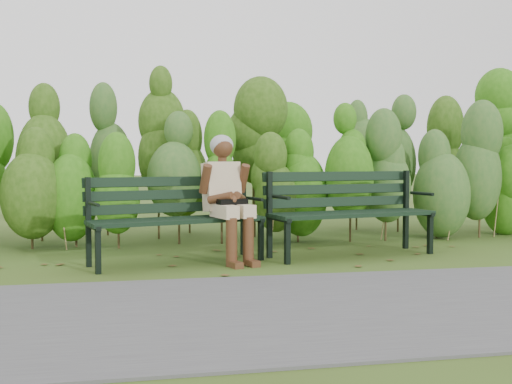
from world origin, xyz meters
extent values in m
plane|color=#3D4D1A|center=(0.00, 0.00, 0.00)|extent=(80.00, 80.00, 0.00)
cube|color=#474749|center=(0.00, -2.20, 0.01)|extent=(60.00, 2.50, 0.01)
cylinder|color=#47381E|center=(-2.75, 1.30, 0.40)|extent=(0.03, 0.03, 0.80)
ellipsoid|color=#2D7013|center=(-2.75, 1.30, 1.04)|extent=(0.64, 0.64, 1.44)
cylinder|color=#47381E|center=(-2.14, 1.30, 0.40)|extent=(0.03, 0.03, 0.80)
ellipsoid|color=#2D7013|center=(-2.14, 1.30, 1.04)|extent=(0.64, 0.64, 1.44)
cylinder|color=#47381E|center=(-1.53, 1.30, 0.40)|extent=(0.03, 0.03, 0.80)
ellipsoid|color=#2D7013|center=(-1.53, 1.30, 1.04)|extent=(0.64, 0.64, 1.44)
cylinder|color=#47381E|center=(-0.92, 1.30, 0.40)|extent=(0.03, 0.03, 0.80)
ellipsoid|color=#2D7013|center=(-0.92, 1.30, 1.04)|extent=(0.64, 0.64, 1.44)
cylinder|color=#47381E|center=(-0.31, 1.30, 0.40)|extent=(0.03, 0.03, 0.80)
ellipsoid|color=#2D7013|center=(-0.31, 1.30, 1.04)|extent=(0.64, 0.64, 1.44)
cylinder|color=#47381E|center=(0.31, 1.30, 0.40)|extent=(0.03, 0.03, 0.80)
ellipsoid|color=#2D7013|center=(0.31, 1.30, 1.04)|extent=(0.64, 0.64, 1.44)
cylinder|color=#47381E|center=(0.92, 1.30, 0.40)|extent=(0.03, 0.03, 0.80)
ellipsoid|color=#2D7013|center=(0.92, 1.30, 1.04)|extent=(0.64, 0.64, 1.44)
cylinder|color=#47381E|center=(1.53, 1.30, 0.40)|extent=(0.03, 0.03, 0.80)
ellipsoid|color=#2D7013|center=(1.53, 1.30, 1.04)|extent=(0.64, 0.64, 1.44)
cylinder|color=#47381E|center=(2.14, 1.30, 0.40)|extent=(0.03, 0.03, 0.80)
ellipsoid|color=#2D7013|center=(2.14, 1.30, 1.04)|extent=(0.64, 0.64, 1.44)
cylinder|color=#47381E|center=(2.75, 1.30, 0.40)|extent=(0.03, 0.03, 0.80)
ellipsoid|color=#2D7013|center=(2.75, 1.30, 1.04)|extent=(0.64, 0.64, 1.44)
cylinder|color=#47381E|center=(3.36, 1.30, 0.40)|extent=(0.03, 0.03, 0.80)
ellipsoid|color=#2D7013|center=(3.36, 1.30, 1.04)|extent=(0.64, 0.64, 1.44)
cylinder|color=#47381E|center=(3.98, 1.30, 0.40)|extent=(0.03, 0.03, 0.80)
ellipsoid|color=#2D7013|center=(3.98, 1.30, 1.04)|extent=(0.64, 0.64, 1.44)
cylinder|color=#47381E|center=(-2.69, 2.30, 0.55)|extent=(0.04, 0.04, 1.10)
ellipsoid|color=#294E11|center=(-2.69, 2.30, 1.43)|extent=(0.70, 0.70, 1.98)
cylinder|color=#47381E|center=(-1.92, 2.30, 0.55)|extent=(0.04, 0.04, 1.10)
ellipsoid|color=#294E11|center=(-1.92, 2.30, 1.43)|extent=(0.70, 0.70, 1.98)
cylinder|color=#47381E|center=(-1.15, 2.30, 0.55)|extent=(0.04, 0.04, 1.10)
ellipsoid|color=#294E11|center=(-1.15, 2.30, 1.43)|extent=(0.70, 0.70, 1.98)
cylinder|color=#47381E|center=(-0.38, 2.30, 0.55)|extent=(0.04, 0.04, 1.10)
ellipsoid|color=#294E11|center=(-0.38, 2.30, 1.43)|extent=(0.70, 0.70, 1.98)
cylinder|color=#47381E|center=(0.38, 2.30, 0.55)|extent=(0.04, 0.04, 1.10)
ellipsoid|color=#294E11|center=(0.38, 2.30, 1.43)|extent=(0.70, 0.70, 1.98)
cylinder|color=#47381E|center=(1.15, 2.30, 0.55)|extent=(0.04, 0.04, 1.10)
ellipsoid|color=#294E11|center=(1.15, 2.30, 1.43)|extent=(0.70, 0.70, 1.98)
cylinder|color=#47381E|center=(1.92, 2.30, 0.55)|extent=(0.04, 0.04, 1.10)
ellipsoid|color=#294E11|center=(1.92, 2.30, 1.43)|extent=(0.70, 0.70, 1.98)
cylinder|color=#47381E|center=(2.69, 2.30, 0.55)|extent=(0.04, 0.04, 1.10)
ellipsoid|color=#294E11|center=(2.69, 2.30, 1.43)|extent=(0.70, 0.70, 1.98)
cylinder|color=#47381E|center=(3.46, 2.30, 0.55)|extent=(0.04, 0.04, 1.10)
ellipsoid|color=#294E11|center=(3.46, 2.30, 1.43)|extent=(0.70, 0.70, 1.98)
cylinder|color=#47381E|center=(4.22, 2.30, 0.55)|extent=(0.04, 0.04, 1.10)
ellipsoid|color=#294E11|center=(4.22, 2.30, 1.43)|extent=(0.70, 0.70, 1.98)
cube|color=brown|center=(-0.84, -0.81, 0.00)|extent=(0.11, 0.09, 0.01)
cube|color=brown|center=(1.83, -0.75, 0.00)|extent=(0.11, 0.10, 0.01)
cube|color=brown|center=(-1.62, -0.78, 0.00)|extent=(0.11, 0.11, 0.01)
cube|color=brown|center=(2.60, -0.28, 0.00)|extent=(0.11, 0.11, 0.01)
cube|color=brown|center=(1.77, -1.12, 0.00)|extent=(0.11, 0.11, 0.01)
cube|color=brown|center=(2.07, -0.19, 0.00)|extent=(0.10, 0.08, 0.01)
cube|color=brown|center=(-2.14, -0.82, 0.00)|extent=(0.09, 0.07, 0.01)
cube|color=brown|center=(-2.22, -0.14, 0.00)|extent=(0.11, 0.11, 0.01)
cube|color=brown|center=(-0.46, -0.81, 0.00)|extent=(0.11, 0.11, 0.01)
cube|color=brown|center=(1.19, 0.72, 0.00)|extent=(0.10, 0.11, 0.01)
cube|color=brown|center=(-2.32, 0.12, 0.00)|extent=(0.11, 0.10, 0.01)
cube|color=brown|center=(1.83, 0.23, 0.00)|extent=(0.08, 0.09, 0.01)
cube|color=brown|center=(0.96, -0.67, 0.00)|extent=(0.11, 0.11, 0.01)
cube|color=brown|center=(-0.91, -0.43, 0.00)|extent=(0.11, 0.11, 0.01)
cube|color=brown|center=(1.93, 0.04, 0.00)|extent=(0.10, 0.11, 0.01)
cube|color=brown|center=(-2.83, 0.78, 0.00)|extent=(0.09, 0.07, 0.01)
cube|color=brown|center=(1.59, -0.78, 0.00)|extent=(0.11, 0.11, 0.01)
cube|color=brown|center=(0.97, -0.15, 0.00)|extent=(0.11, 0.11, 0.01)
cube|color=brown|center=(1.38, 0.64, 0.00)|extent=(0.10, 0.08, 0.01)
cube|color=brown|center=(-1.99, -0.80, 0.00)|extent=(0.11, 0.11, 0.01)
cube|color=brown|center=(1.92, 0.75, 0.00)|extent=(0.10, 0.11, 0.01)
cube|color=brown|center=(0.13, 0.90, 0.00)|extent=(0.10, 0.08, 0.01)
cube|color=black|center=(-0.88, -0.20, 0.47)|extent=(1.85, 0.62, 0.04)
cube|color=black|center=(-0.91, -0.07, 0.47)|extent=(1.85, 0.62, 0.04)
cube|color=black|center=(-0.95, 0.05, 0.47)|extent=(1.85, 0.62, 0.04)
cube|color=black|center=(-0.99, 0.18, 0.47)|extent=(1.85, 0.62, 0.04)
cube|color=black|center=(-1.01, 0.27, 0.59)|extent=(1.83, 0.57, 0.11)
cube|color=black|center=(-1.02, 0.29, 0.73)|extent=(1.83, 0.57, 0.11)
cube|color=black|center=(-1.02, 0.30, 0.88)|extent=(1.83, 0.57, 0.11)
cube|color=black|center=(-1.74, -0.46, 0.24)|extent=(0.06, 0.06, 0.47)
cube|color=black|center=(-1.87, -0.02, 0.47)|extent=(0.06, 0.06, 0.94)
cube|color=black|center=(-1.80, -0.25, 0.45)|extent=(0.19, 0.52, 0.04)
cylinder|color=black|center=(-1.79, -0.30, 0.68)|extent=(0.14, 0.39, 0.04)
cube|color=black|center=(-0.01, 0.04, 0.24)|extent=(0.06, 0.06, 0.47)
cube|color=black|center=(-0.13, 0.47, 0.47)|extent=(0.06, 0.06, 0.94)
cube|color=black|center=(-0.07, 0.24, 0.45)|extent=(0.19, 0.52, 0.04)
cylinder|color=black|center=(-0.05, 0.19, 0.68)|extent=(0.14, 0.39, 0.04)
cube|color=black|center=(1.14, -0.08, 0.50)|extent=(1.97, 0.51, 0.04)
cube|color=black|center=(1.12, 0.05, 0.50)|extent=(1.97, 0.51, 0.04)
cube|color=black|center=(1.09, 0.19, 0.50)|extent=(1.97, 0.51, 0.04)
cube|color=black|center=(1.06, 0.32, 0.50)|extent=(1.97, 0.51, 0.04)
cube|color=black|center=(1.04, 0.42, 0.62)|extent=(1.96, 0.46, 0.12)
cube|color=black|center=(1.04, 0.44, 0.77)|extent=(1.96, 0.46, 0.12)
cube|color=black|center=(1.03, 0.46, 0.93)|extent=(1.96, 0.46, 0.12)
cube|color=black|center=(0.22, -0.28, 0.25)|extent=(0.06, 0.06, 0.50)
cube|color=black|center=(0.12, 0.18, 0.50)|extent=(0.06, 0.06, 0.99)
cube|color=black|center=(0.17, -0.07, 0.47)|extent=(0.16, 0.55, 0.04)
cylinder|color=black|center=(0.19, -0.12, 0.72)|extent=(0.12, 0.41, 0.04)
cube|color=black|center=(2.07, 0.10, 0.25)|extent=(0.06, 0.06, 0.50)
cube|color=black|center=(1.98, 0.56, 0.50)|extent=(0.06, 0.06, 0.99)
cube|color=black|center=(2.03, 0.31, 0.47)|extent=(0.16, 0.55, 0.04)
cylinder|color=black|center=(2.04, 0.26, 0.72)|extent=(0.12, 0.41, 0.04)
cube|color=beige|center=(-0.44, -0.11, 0.57)|extent=(0.27, 0.48, 0.14)
cube|color=beige|center=(-0.25, -0.05, 0.57)|extent=(0.27, 0.48, 0.14)
cylinder|color=#4F2D18|center=(-0.39, -0.29, 0.26)|extent=(0.15, 0.15, 0.52)
cylinder|color=#4F2D18|center=(-0.20, -0.23, 0.26)|extent=(0.15, 0.15, 0.52)
cube|color=#4F2D18|center=(-0.37, -0.37, 0.03)|extent=(0.15, 0.24, 0.07)
cube|color=#4F2D18|center=(-0.18, -0.32, 0.03)|extent=(0.15, 0.24, 0.07)
cube|color=beige|center=(-0.43, 0.20, 0.82)|extent=(0.45, 0.37, 0.57)
cylinder|color=#4F2D18|center=(-0.42, 0.18, 1.12)|extent=(0.10, 0.10, 0.11)
sphere|color=#4F2D18|center=(-0.42, 0.17, 1.26)|extent=(0.23, 0.23, 0.23)
ellipsoid|color=gray|center=(-0.42, 0.20, 1.29)|extent=(0.26, 0.25, 0.24)
cylinder|color=#4F2D18|center=(-0.62, 0.06, 0.91)|extent=(0.16, 0.25, 0.34)
cylinder|color=#4F2D18|center=(-0.18, 0.18, 0.91)|extent=(0.16, 0.25, 0.34)
cylinder|color=#4F2D18|center=(-0.47, -0.05, 0.71)|extent=(0.29, 0.25, 0.14)
cylinder|color=#4F2D18|center=(-0.25, 0.01, 0.71)|extent=(0.19, 0.31, 0.14)
sphere|color=#4F2D18|center=(-0.34, -0.08, 0.69)|extent=(0.12, 0.12, 0.12)
cube|color=black|center=(-0.35, -0.07, 0.61)|extent=(0.35, 0.22, 0.18)
camera|label=1|loc=(-1.35, -6.48, 1.11)|focal=42.00mm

